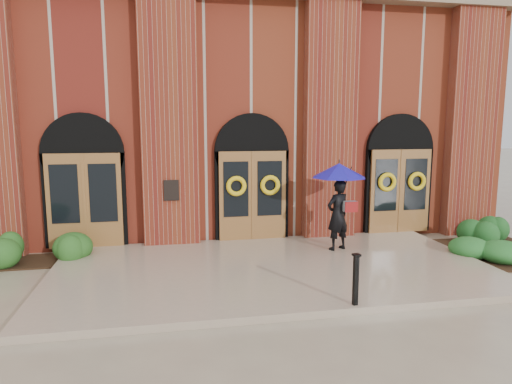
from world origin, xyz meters
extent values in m
plane|color=gray|center=(0.00, 0.00, 0.00)|extent=(90.00, 90.00, 0.00)
cube|color=tan|center=(0.00, 0.15, 0.07)|extent=(10.00, 5.30, 0.15)
cube|color=maroon|center=(0.00, 8.90, 3.50)|extent=(16.00, 12.00, 7.00)
cube|color=black|center=(-2.25, 2.47, 1.65)|extent=(0.40, 0.05, 0.55)
cube|color=maroon|center=(-2.25, 2.73, 3.50)|extent=(1.50, 0.45, 7.00)
cube|color=maroon|center=(2.25, 2.73, 3.50)|extent=(1.50, 0.45, 7.00)
cube|color=maroon|center=(6.75, 2.73, 3.50)|extent=(1.50, 0.45, 7.00)
cube|color=brown|center=(-4.50, 2.71, 1.40)|extent=(1.90, 0.10, 2.50)
cylinder|color=black|center=(-4.50, 2.85, 2.65)|extent=(2.10, 0.22, 2.10)
cube|color=brown|center=(0.00, 2.71, 1.40)|extent=(1.90, 0.10, 2.50)
cylinder|color=black|center=(0.00, 2.85, 2.65)|extent=(2.10, 0.22, 2.10)
cube|color=brown|center=(4.50, 2.71, 1.40)|extent=(1.90, 0.10, 2.50)
cylinder|color=black|center=(4.50, 2.85, 2.65)|extent=(2.10, 0.22, 2.10)
torus|color=yellow|center=(-0.48, 2.59, 1.70)|extent=(0.57, 0.13, 0.57)
torus|color=yellow|center=(0.48, 2.59, 1.70)|extent=(0.57, 0.13, 0.57)
torus|color=yellow|center=(4.02, 2.59, 1.70)|extent=(0.57, 0.13, 0.57)
torus|color=yellow|center=(4.98, 2.59, 1.70)|extent=(0.57, 0.13, 0.57)
imported|color=black|center=(1.96, 1.21, 1.07)|extent=(0.78, 0.65, 1.83)
cone|color=#1915A5|center=(1.96, 1.21, 2.23)|extent=(1.83, 1.83, 0.37)
cylinder|color=black|center=(2.01, 1.16, 1.74)|extent=(0.02, 0.02, 0.61)
cube|color=#98999D|center=(2.23, 1.06, 1.31)|extent=(0.38, 0.28, 0.27)
cube|color=maroon|center=(2.23, 0.96, 1.31)|extent=(0.33, 0.15, 0.27)
cube|color=black|center=(0.95, -2.35, 0.61)|extent=(0.09, 0.09, 0.92)
cube|color=black|center=(0.95, -2.35, 1.09)|extent=(0.14, 0.14, 0.04)
ellipsoid|color=#24511B|center=(-5.77, 2.02, 0.34)|extent=(2.69, 1.07, 0.69)
ellipsoid|color=#1A4C1C|center=(6.23, 1.44, 0.34)|extent=(2.64, 1.06, 0.68)
ellipsoid|color=#225E23|center=(5.10, -0.19, 0.26)|extent=(1.46, 1.25, 0.52)
camera|label=1|loc=(-2.32, -9.76, 3.43)|focal=32.00mm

